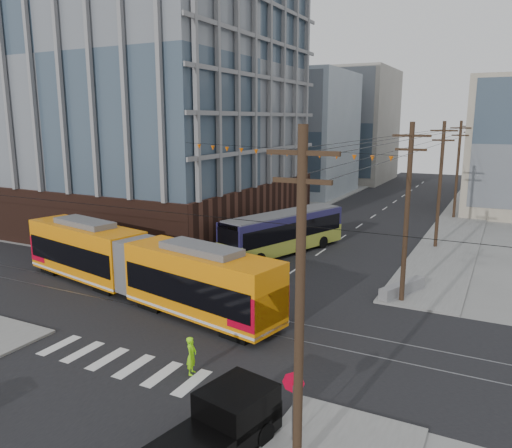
% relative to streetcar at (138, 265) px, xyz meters
% --- Properties ---
extents(ground, '(160.00, 160.00, 0.00)m').
position_rel_streetcar_xyz_m(ground, '(6.71, -4.43, -2.06)').
color(ground, slate).
extents(office_building, '(30.00, 25.00, 28.60)m').
position_rel_streetcar_xyz_m(office_building, '(-15.29, 18.57, 12.24)').
color(office_building, '#381E16').
rests_on(office_building, ground).
extents(bg_bldg_nw_near, '(18.00, 16.00, 18.00)m').
position_rel_streetcar_xyz_m(bg_bldg_nw_near, '(-10.29, 47.57, 6.94)').
color(bg_bldg_nw_near, '#8C99A5').
rests_on(bg_bldg_nw_near, ground).
extents(bg_bldg_nw_far, '(16.00, 18.00, 20.00)m').
position_rel_streetcar_xyz_m(bg_bldg_nw_far, '(-7.29, 67.57, 7.94)').
color(bg_bldg_nw_far, gray).
rests_on(bg_bldg_nw_far, ground).
extents(utility_pole_near, '(0.30, 0.30, 11.00)m').
position_rel_streetcar_xyz_m(utility_pole_near, '(15.21, -10.43, 3.44)').
color(utility_pole_near, black).
rests_on(utility_pole_near, ground).
extents(utility_pole_far, '(0.30, 0.30, 11.00)m').
position_rel_streetcar_xyz_m(utility_pole_far, '(15.21, 51.57, 3.44)').
color(utility_pole_far, black).
rests_on(utility_pole_far, ground).
extents(streetcar, '(21.54, 7.29, 4.12)m').
position_rel_streetcar_xyz_m(streetcar, '(0.00, 0.00, 0.00)').
color(streetcar, orange).
rests_on(streetcar, ground).
extents(city_bus, '(6.56, 12.82, 3.57)m').
position_rel_streetcar_xyz_m(city_bus, '(3.93, 13.96, -0.27)').
color(city_bus, '#1F1B49').
rests_on(city_bus, ground).
extents(pickup_truck, '(3.22, 6.13, 1.98)m').
position_rel_streetcar_xyz_m(pickup_truck, '(12.39, -11.52, -1.07)').
color(pickup_truck, black).
rests_on(pickup_truck, ground).
extents(parked_car_silver, '(1.95, 4.81, 1.55)m').
position_rel_streetcar_xyz_m(parked_car_silver, '(0.86, 7.60, -1.28)').
color(parked_car_silver, '#969FAC').
rests_on(parked_car_silver, ground).
extents(parked_car_white, '(1.81, 4.40, 1.27)m').
position_rel_streetcar_xyz_m(parked_car_white, '(1.80, 12.66, -1.42)').
color(parked_car_white, silver).
rests_on(parked_car_white, ground).
extents(parked_car_grey, '(2.66, 4.85, 1.29)m').
position_rel_streetcar_xyz_m(parked_car_grey, '(0.64, 21.86, -1.42)').
color(parked_car_grey, slate).
rests_on(parked_car_grey, ground).
extents(pedestrian, '(0.57, 0.72, 1.75)m').
position_rel_streetcar_xyz_m(pedestrian, '(8.65, -6.77, -1.18)').
color(pedestrian, '#93FF0E').
rests_on(pedestrian, ground).
extents(stop_sign, '(0.94, 0.94, 2.54)m').
position_rel_streetcar_xyz_m(stop_sign, '(14.56, -9.25, -0.79)').
color(stop_sign, '#B6021E').
rests_on(stop_sign, ground).
extents(jersey_barrier, '(2.50, 4.34, 0.86)m').
position_rel_streetcar_xyz_m(jersey_barrier, '(15.01, 7.81, -1.63)').
color(jersey_barrier, slate).
rests_on(jersey_barrier, ground).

